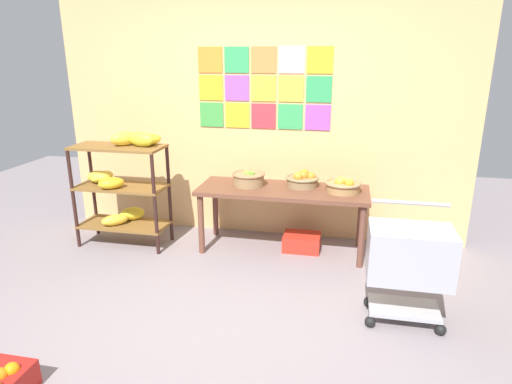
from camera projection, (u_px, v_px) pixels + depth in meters
name	position (u px, v px, depth m)	size (l,w,h in m)	color
ground	(210.00, 327.00, 3.22)	(9.72, 9.72, 0.00)	gray
back_wall_with_art	(260.00, 114.00, 4.59)	(4.35, 0.07, 2.62)	#E5B170
banana_shelf_unit	(122.00, 178.00, 4.47)	(0.92, 0.51, 1.19)	#321B18
display_table	(283.00, 196.00, 4.34)	(1.67, 0.61, 0.65)	brown
fruit_basket_right	(249.00, 178.00, 4.40)	(0.33, 0.33, 0.16)	#94744C
fruit_basket_back_right	(303.00, 179.00, 4.38)	(0.33, 0.33, 0.16)	olive
fruit_basket_left	(343.00, 185.00, 4.20)	(0.35, 0.35, 0.15)	#A67D4C
produce_crate_under_table	(302.00, 242.00, 4.48)	(0.37, 0.28, 0.16)	red
shopping_cart	(409.00, 258.00, 3.16)	(0.59, 0.42, 0.87)	black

